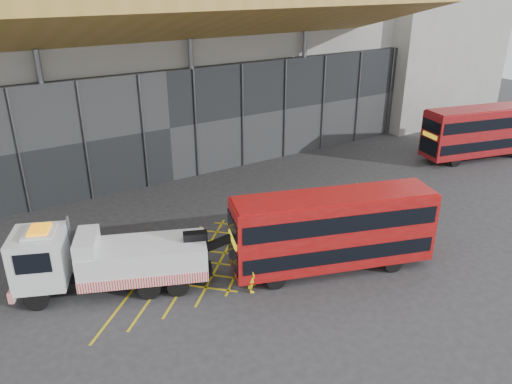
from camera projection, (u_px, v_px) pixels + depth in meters
ground_plane at (225, 253)px, 27.31m from camera, size 120.00×120.00×0.00m
road_markings at (261, 241)px, 28.49m from camera, size 21.56×7.16×0.01m
construction_building at (128, 45)px, 38.91m from camera, size 55.00×23.97×18.00m
east_building at (416, 18)px, 51.53m from camera, size 15.00×12.00×20.00m
recovery_truck at (105, 260)px, 23.44m from camera, size 10.17×5.74×3.65m
bus_towed at (333, 229)px, 24.95m from camera, size 10.44×5.50×4.17m
bus_second at (484, 130)px, 40.77m from camera, size 10.78×4.87×4.28m
worker at (251, 273)px, 23.66m from camera, size 0.62×0.80×1.97m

